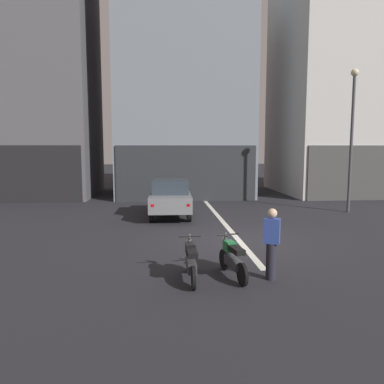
{
  "coord_description": "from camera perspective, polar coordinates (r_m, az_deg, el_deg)",
  "views": [
    {
      "loc": [
        -2.57,
        -11.73,
        3.03
      ],
      "look_at": [
        -1.39,
        2.0,
        1.4
      ],
      "focal_mm": 34.55,
      "sensor_mm": 36.0,
      "label": 1
    }
  ],
  "objects": [
    {
      "name": "motorcycle_green_row_left_mid",
      "position": [
        8.89,
        6.26,
        -10.12
      ],
      "size": [
        0.55,
        1.65,
        0.98
      ],
      "color": "black",
      "rests_on": "ground"
    },
    {
      "name": "car_grey_crossing_near",
      "position": [
        16.5,
        -3.37,
        -0.73
      ],
      "size": [
        1.87,
        4.15,
        1.64
      ],
      "color": "black",
      "rests_on": "ground"
    },
    {
      "name": "building_far_right",
      "position": [
        28.55,
        24.74,
        14.47
      ],
      "size": [
        10.98,
        8.37,
        14.36
      ],
      "color": "silver",
      "rests_on": "ground"
    },
    {
      "name": "building_corner_left",
      "position": [
        26.55,
        -25.59,
        14.25
      ],
      "size": [
        9.64,
        7.23,
        13.62
      ],
      "color": "#56565B",
      "rests_on": "ground"
    },
    {
      "name": "building_mid_block",
      "position": [
        25.37,
        -1.48,
        19.65
      ],
      "size": [
        8.32,
        7.4,
        17.43
      ],
      "color": "gray",
      "rests_on": "ground"
    },
    {
      "name": "street_lamp",
      "position": [
        19.02,
        23.49,
        9.33
      ],
      "size": [
        0.36,
        0.36,
        6.67
      ],
      "color": "#47474C",
      "rests_on": "ground"
    },
    {
      "name": "person_by_motorcycles",
      "position": [
        8.78,
        12.18,
        -7.76
      ],
      "size": [
        0.42,
        0.35,
        1.67
      ],
      "color": "#23232D",
      "rests_on": "ground"
    },
    {
      "name": "ground_plane",
      "position": [
        12.38,
        7.29,
        -7.47
      ],
      "size": [
        120.0,
        120.0,
        0.0
      ],
      "primitive_type": "plane",
      "color": "#232328"
    },
    {
      "name": "lane_centre_line",
      "position": [
        18.17,
        3.29,
        -2.85
      ],
      "size": [
        0.2,
        18.0,
        0.01
      ],
      "primitive_type": "cube",
      "color": "silver",
      "rests_on": "ground"
    },
    {
      "name": "motorcycle_black_row_leftmost",
      "position": [
        8.65,
        -0.16,
        -10.57
      ],
      "size": [
        0.55,
        1.67,
        0.98
      ],
      "color": "black",
      "rests_on": "ground"
    }
  ]
}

